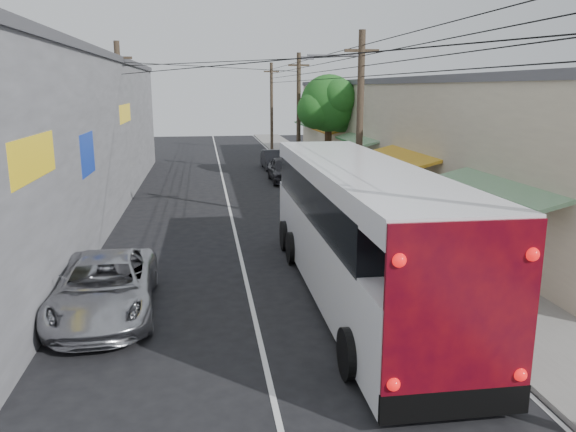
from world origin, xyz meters
The scene contains 13 objects.
ground centered at (0.00, 0.00, 0.00)m, with size 120.00×120.00×0.00m, color black.
sidewalk centered at (6.50, 20.00, 0.06)m, with size 3.00×80.00×0.12m, color slate.
building_right centered at (10.99, 22.00, 3.15)m, with size 7.09×40.00×6.25m.
building_left centered at (-8.50, 18.00, 3.65)m, with size 7.20×36.00×7.25m.
utility_poles centered at (3.13, 20.33, 4.13)m, with size 11.80×45.28×8.00m.
street_tree centered at (6.87, 26.02, 4.67)m, with size 4.40×4.00×6.60m.
coach_bus centered at (3.00, 5.19, 1.95)m, with size 3.07×13.08×3.76m.
jeepney centered at (-3.79, 4.75, 0.75)m, with size 2.48×5.39×1.50m, color #AFAFB6.
parked_suv centered at (4.60, 13.76, 0.77)m, with size 2.17×5.34×1.55m, color #A6A7AE.
parked_car_mid centered at (3.80, 24.94, 0.77)m, with size 1.82×4.53×1.54m, color #252429.
parked_car_far centered at (3.80, 30.65, 0.67)m, with size 1.43×4.09×1.35m, color black.
pedestrian_near centered at (7.18, 15.09, 1.00)m, with size 0.64×0.42×1.76m, color #C26689.
pedestrian_far centered at (6.35, 11.92, 0.88)m, with size 0.73×0.57×1.51m, color #92B8D4.
Camera 1 is at (-1.15, -9.50, 5.76)m, focal length 35.00 mm.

